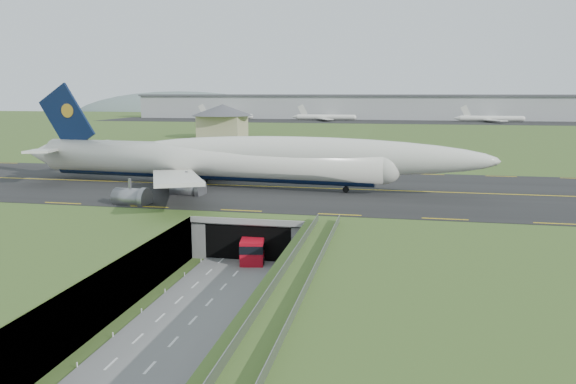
# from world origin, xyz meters

# --- Properties ---
(ground) EXTENTS (900.00, 900.00, 0.00)m
(ground) POSITION_xyz_m (0.00, 0.00, 0.00)
(ground) COLOR #3C5522
(ground) RESTS_ON ground
(airfield_deck) EXTENTS (800.00, 800.00, 6.00)m
(airfield_deck) POSITION_xyz_m (0.00, 0.00, 3.00)
(airfield_deck) COLOR gray
(airfield_deck) RESTS_ON ground
(trench_road) EXTENTS (12.00, 75.00, 0.20)m
(trench_road) POSITION_xyz_m (0.00, -7.50, 0.10)
(trench_road) COLOR slate
(trench_road) RESTS_ON ground
(taxiway) EXTENTS (800.00, 44.00, 0.18)m
(taxiway) POSITION_xyz_m (0.00, 33.00, 6.09)
(taxiway) COLOR black
(taxiway) RESTS_ON airfield_deck
(tunnel_portal) EXTENTS (17.00, 22.30, 6.00)m
(tunnel_portal) POSITION_xyz_m (0.00, 16.71, 3.33)
(tunnel_portal) COLOR gray
(tunnel_portal) RESTS_ON ground
(guideway) EXTENTS (3.00, 53.00, 7.05)m
(guideway) POSITION_xyz_m (11.00, -19.11, 5.32)
(guideway) COLOR #A8A8A3
(guideway) RESTS_ON ground
(jumbo_jet) EXTENTS (87.74, 57.40, 19.07)m
(jumbo_jet) POSITION_xyz_m (-8.10, 31.22, 11.12)
(jumbo_jet) COLOR silver
(jumbo_jet) RESTS_ON ground
(shuttle_tram) EXTENTS (4.47, 8.67, 3.35)m
(shuttle_tram) POSITION_xyz_m (0.61, 8.82, 1.83)
(shuttle_tram) COLOR red
(shuttle_tram) RESTS_ON ground
(service_building) EXTENTS (23.29, 23.29, 12.47)m
(service_building) POSITION_xyz_m (-44.82, 137.84, 13.39)
(service_building) COLOR tan
(service_building) RESTS_ON ground
(cargo_terminal) EXTENTS (320.00, 67.00, 15.60)m
(cargo_terminal) POSITION_xyz_m (-0.13, 299.41, 13.96)
(cargo_terminal) COLOR #B2B2B2
(cargo_terminal) RESTS_ON ground
(distant_hills) EXTENTS (700.00, 91.00, 60.00)m
(distant_hills) POSITION_xyz_m (64.38, 430.00, -4.00)
(distant_hills) COLOR slate
(distant_hills) RESTS_ON ground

